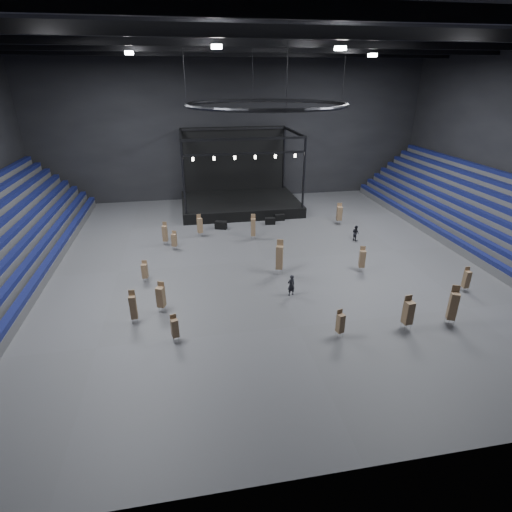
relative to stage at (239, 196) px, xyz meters
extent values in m
plane|color=#414143|center=(0.00, -16.24, -1.45)|extent=(50.00, 50.00, 0.00)
cube|color=black|center=(0.00, -16.24, 16.55)|extent=(50.00, 42.00, 0.20)
cube|color=black|center=(0.00, 4.76, 7.55)|extent=(50.00, 0.20, 18.00)
cube|color=black|center=(0.00, -37.24, 7.55)|extent=(50.00, 0.20, 18.00)
cube|color=#464648|center=(-21.40, -16.24, -1.08)|extent=(7.20, 40.00, 0.75)
cube|color=#0E113E|center=(-18.12, -16.24, -0.50)|extent=(0.59, 40.00, 0.40)
cube|color=#0E113E|center=(-19.02, -16.24, 0.25)|extent=(0.59, 40.00, 0.40)
cube|color=#0E113E|center=(-19.91, -16.24, 1.00)|extent=(0.59, 40.00, 0.40)
cube|color=#0E113E|center=(-20.82, -16.24, 1.75)|extent=(0.59, 40.00, 0.40)
cube|color=#464648|center=(21.40, -16.24, -1.08)|extent=(7.20, 40.00, 0.75)
cube|color=#0E113E|center=(18.12, -16.24, -0.50)|extent=(0.59, 40.00, 0.40)
cube|color=#464648|center=(21.85, -16.24, -0.70)|extent=(6.30, 40.00, 1.50)
cube|color=#0E113E|center=(19.02, -16.24, 0.25)|extent=(0.59, 40.00, 0.40)
cube|color=#464648|center=(22.30, -16.24, -0.33)|extent=(5.40, 40.00, 2.25)
cube|color=#0E113E|center=(19.91, -16.24, 1.00)|extent=(0.59, 40.00, 0.40)
cube|color=#464648|center=(22.75, -16.24, 0.05)|extent=(4.50, 40.00, 3.00)
cube|color=#0E113E|center=(20.82, -16.24, 1.75)|extent=(0.59, 40.00, 0.40)
cube|color=#464648|center=(23.20, -16.24, 0.42)|extent=(3.60, 40.00, 3.75)
cube|color=#0E113E|center=(21.71, -16.24, 2.50)|extent=(0.59, 40.00, 0.40)
cube|color=#464648|center=(23.65, -16.24, 0.80)|extent=(2.70, 40.00, 4.50)
cube|color=#0E113E|center=(22.61, -16.24, 3.25)|extent=(0.59, 40.00, 0.40)
cube|color=#464648|center=(24.10, -16.24, 1.17)|extent=(1.80, 40.00, 5.25)
cube|color=black|center=(0.00, -0.74, -0.85)|extent=(14.00, 10.00, 1.20)
cube|color=black|center=(0.00, 4.06, 3.75)|extent=(13.30, 0.30, 8.00)
cylinder|color=black|center=(-6.60, -5.34, 3.65)|extent=(0.24, 0.24, 7.80)
cylinder|color=black|center=(-6.60, 3.86, 3.65)|extent=(0.24, 0.24, 7.80)
cylinder|color=black|center=(6.60, -5.34, 3.65)|extent=(0.24, 0.24, 7.80)
cylinder|color=black|center=(6.60, 3.86, 3.65)|extent=(0.24, 0.24, 7.80)
cube|color=black|center=(0.00, -5.34, 7.55)|extent=(13.40, 0.25, 0.25)
cube|color=black|center=(0.00, 3.86, 7.55)|extent=(13.40, 0.25, 0.25)
cube|color=black|center=(0.00, -5.34, 6.05)|extent=(13.40, 0.20, 0.20)
cylinder|color=white|center=(-5.50, -5.34, 5.65)|extent=(0.24, 0.24, 0.35)
cylinder|color=white|center=(-3.30, -5.34, 5.65)|extent=(0.24, 0.24, 0.35)
cylinder|color=white|center=(-1.10, -5.34, 5.65)|extent=(0.24, 0.24, 0.35)
cylinder|color=white|center=(1.10, -5.34, 5.65)|extent=(0.24, 0.24, 0.35)
cylinder|color=white|center=(3.30, -5.34, 5.65)|extent=(0.24, 0.24, 0.35)
cylinder|color=white|center=(5.50, -5.34, 5.65)|extent=(0.24, 0.24, 0.35)
torus|color=black|center=(0.00, -16.24, 11.55)|extent=(12.30, 12.30, 0.30)
cylinder|color=black|center=(6.00, -16.24, 14.05)|extent=(0.04, 0.04, 5.00)
cylinder|color=black|center=(0.00, -10.24, 14.05)|extent=(0.04, 0.04, 5.00)
cylinder|color=black|center=(-6.00, -16.24, 14.05)|extent=(0.04, 0.04, 5.00)
cylinder|color=black|center=(0.00, -22.24, 14.05)|extent=(0.04, 0.04, 5.00)
cube|color=black|center=(0.00, -31.24, 15.75)|extent=(49.00, 0.35, 0.70)
cube|color=black|center=(0.00, -23.24, 15.75)|extent=(49.00, 0.35, 0.70)
cube|color=black|center=(0.00, -16.24, 15.75)|extent=(49.00, 0.35, 0.70)
cube|color=black|center=(0.00, -9.24, 15.75)|extent=(49.00, 0.35, 0.70)
cube|color=black|center=(0.00, -1.24, 15.75)|extent=(49.00, 0.35, 0.70)
cube|color=white|center=(-10.00, -12.24, 15.15)|extent=(0.60, 0.60, 0.25)
cube|color=white|center=(10.00, -12.24, 15.15)|extent=(0.60, 0.60, 0.25)
cube|color=white|center=(-4.00, -20.24, 15.15)|extent=(0.60, 0.60, 0.25)
cube|color=white|center=(4.00, -20.24, 15.15)|extent=(0.60, 0.60, 0.25)
cube|color=black|center=(-3.03, -7.46, -1.03)|extent=(1.39, 1.03, 0.83)
cube|color=black|center=(2.47, -6.98, -1.09)|extent=(1.13, 0.63, 0.73)
cube|color=black|center=(3.82, -5.91, -1.09)|extent=(1.08, 0.54, 0.72)
cylinder|color=silver|center=(9.76, -8.45, -1.22)|extent=(0.03, 0.03, 0.46)
cylinder|color=silver|center=(9.76, -8.02, -1.22)|extent=(0.03, 0.03, 0.46)
cylinder|color=silver|center=(10.19, -8.45, -1.22)|extent=(0.03, 0.03, 0.46)
cylinder|color=silver|center=(10.19, -8.02, -1.22)|extent=(0.03, 0.03, 0.46)
cube|color=#806146|center=(9.98, -8.24, -0.24)|extent=(0.63, 0.63, 1.51)
cube|color=#806146|center=(10.01, -8.01, 0.46)|extent=(0.53, 0.15, 0.83)
cylinder|color=silver|center=(-10.32, -18.64, -1.27)|extent=(0.03, 0.03, 0.36)
cylinder|color=silver|center=(-10.32, -18.30, -1.27)|extent=(0.03, 0.03, 0.36)
cylinder|color=silver|center=(-9.98, -18.64, -1.27)|extent=(0.03, 0.03, 0.36)
cylinder|color=silver|center=(-9.98, -18.30, -1.27)|extent=(0.03, 0.03, 0.36)
cube|color=#806146|center=(-10.15, -18.47, -0.51)|extent=(0.50, 0.50, 1.17)
cube|color=#806146|center=(-10.12, -18.30, 0.02)|extent=(0.41, 0.13, 0.64)
cylinder|color=silver|center=(2.16, -28.40, -1.28)|extent=(0.03, 0.03, 0.34)
cylinder|color=silver|center=(2.16, -28.07, -1.28)|extent=(0.03, 0.03, 0.34)
cylinder|color=silver|center=(2.49, -28.40, -1.28)|extent=(0.03, 0.03, 0.34)
cylinder|color=silver|center=(2.49, -28.07, -1.28)|extent=(0.03, 0.03, 0.34)
cube|color=#806146|center=(2.32, -28.24, -0.48)|extent=(0.51, 0.51, 1.25)
cube|color=#806146|center=(2.28, -28.07, 0.09)|extent=(0.39, 0.16, 0.69)
cylinder|color=silver|center=(-8.93, -23.42, -1.24)|extent=(0.03, 0.03, 0.42)
cylinder|color=silver|center=(-8.93, -23.03, -1.24)|extent=(0.03, 0.03, 0.42)
cylinder|color=silver|center=(-8.53, -23.42, -1.24)|extent=(0.03, 0.03, 0.42)
cylinder|color=silver|center=(-8.53, -23.03, -1.24)|extent=(0.03, 0.03, 0.42)
cube|color=#806146|center=(-8.73, -23.23, -0.30)|extent=(0.65, 0.65, 1.46)
cube|color=#806146|center=(-8.65, -23.03, 0.38)|extent=(0.47, 0.24, 0.80)
cylinder|color=silver|center=(-8.07, -12.47, -1.27)|extent=(0.03, 0.03, 0.36)
cylinder|color=silver|center=(-8.07, -12.12, -1.27)|extent=(0.03, 0.03, 0.36)
cylinder|color=silver|center=(-7.72, -12.47, -1.27)|extent=(0.03, 0.03, 0.36)
cylinder|color=silver|center=(-7.72, -12.12, -1.27)|extent=(0.03, 0.03, 0.36)
cube|color=#806146|center=(-7.90, -12.29, -0.49)|extent=(0.55, 0.55, 1.19)
cube|color=#806146|center=(-7.84, -12.12, 0.05)|extent=(0.42, 0.18, 0.65)
cylinder|color=silver|center=(-5.50, -9.40, -1.26)|extent=(0.03, 0.03, 0.38)
cylinder|color=silver|center=(-5.50, -9.04, -1.26)|extent=(0.03, 0.03, 0.38)
cylinder|color=silver|center=(-5.15, -9.40, -1.26)|extent=(0.03, 0.03, 0.38)
cylinder|color=silver|center=(-5.15, -9.04, -1.26)|extent=(0.03, 0.03, 0.38)
cube|color=#806146|center=(-5.32, -9.22, -0.30)|extent=(0.59, 0.59, 1.54)
cube|color=#806146|center=(-5.39, -9.04, 0.42)|extent=(0.43, 0.21, 0.85)
cylinder|color=silver|center=(6.64, -28.45, -1.23)|extent=(0.03, 0.03, 0.45)
cylinder|color=silver|center=(6.64, -28.02, -1.23)|extent=(0.03, 0.03, 0.45)
cylinder|color=silver|center=(7.06, -28.45, -1.23)|extent=(0.03, 0.03, 0.45)
cylinder|color=silver|center=(7.06, -28.02, -1.23)|extent=(0.03, 0.03, 0.45)
cube|color=#806146|center=(6.85, -28.24, -0.23)|extent=(0.59, 0.59, 1.56)
cube|color=#806146|center=(6.83, -28.01, 0.50)|extent=(0.52, 0.12, 0.86)
cylinder|color=silver|center=(-8.93, -11.03, -1.27)|extent=(0.03, 0.03, 0.35)
cylinder|color=silver|center=(-8.93, -10.69, -1.27)|extent=(0.03, 0.03, 0.35)
cylinder|color=silver|center=(-8.60, -11.03, -1.27)|extent=(0.03, 0.03, 0.35)
cylinder|color=silver|center=(-8.60, -10.69, -1.27)|extent=(0.03, 0.03, 0.35)
cube|color=#806146|center=(-8.77, -10.86, -0.33)|extent=(0.53, 0.53, 1.54)
cube|color=#806146|center=(-8.71, -10.69, 0.40)|extent=(0.40, 0.18, 0.85)
cylinder|color=silver|center=(13.63, -24.62, -1.28)|extent=(0.03, 0.03, 0.34)
cylinder|color=silver|center=(13.63, -24.30, -1.28)|extent=(0.03, 0.03, 0.34)
cylinder|color=silver|center=(13.95, -24.62, -1.28)|extent=(0.03, 0.03, 0.34)
cylinder|color=silver|center=(13.95, -24.30, -1.28)|extent=(0.03, 0.03, 0.34)
cube|color=#806146|center=(13.79, -24.46, -0.44)|extent=(0.42, 0.42, 1.34)
cube|color=#806146|center=(13.79, -24.29, 0.18)|extent=(0.40, 0.06, 0.74)
cylinder|color=silver|center=(0.42, -19.19, -1.22)|extent=(0.03, 0.03, 0.46)
cylinder|color=silver|center=(0.42, -18.75, -1.22)|extent=(0.03, 0.03, 0.46)
cylinder|color=silver|center=(0.86, -19.19, -1.22)|extent=(0.03, 0.03, 0.46)
cylinder|color=silver|center=(0.86, -18.75, -1.22)|extent=(0.03, 0.03, 0.46)
cube|color=#806146|center=(0.64, -18.97, 0.00)|extent=(0.70, 0.70, 1.99)
cube|color=#806146|center=(0.72, -18.76, 0.95)|extent=(0.51, 0.25, 1.10)
cylinder|color=silver|center=(9.77, -28.44, -1.24)|extent=(0.03, 0.03, 0.42)
cylinder|color=silver|center=(9.77, -28.04, -1.24)|extent=(0.03, 0.03, 0.42)
cylinder|color=silver|center=(10.17, -28.44, -1.24)|extent=(0.03, 0.03, 0.42)
cylinder|color=silver|center=(10.17, -28.04, -1.24)|extent=(0.03, 0.03, 0.42)
cube|color=#806146|center=(9.97, -28.24, -0.08)|extent=(0.67, 0.67, 1.90)
cube|color=#806146|center=(10.06, -28.04, 0.82)|extent=(0.47, 0.26, 1.04)
cylinder|color=silver|center=(-7.96, -27.04, -1.28)|extent=(0.03, 0.03, 0.35)
cylinder|color=silver|center=(-7.96, -26.71, -1.28)|extent=(0.03, 0.03, 0.35)
cylinder|color=silver|center=(-7.63, -27.04, -1.28)|extent=(0.03, 0.03, 0.35)
cylinder|color=silver|center=(-7.63, -26.71, -1.28)|extent=(0.03, 0.03, 0.35)
cube|color=#806146|center=(-7.79, -26.87, -0.50)|extent=(0.51, 0.51, 1.20)
cube|color=#806146|center=(-7.84, -26.71, 0.05)|extent=(0.40, 0.16, 0.66)
cylinder|color=silver|center=(7.34, -19.94, -1.26)|extent=(0.03, 0.03, 0.39)
cylinder|color=silver|center=(7.34, -19.58, -1.26)|extent=(0.03, 0.03, 0.39)
cylinder|color=silver|center=(7.71, -19.94, -1.26)|extent=(0.03, 0.03, 0.39)
cylinder|color=silver|center=(7.71, -19.58, -1.26)|extent=(0.03, 0.03, 0.39)
cube|color=#806146|center=(7.52, -19.76, -0.34)|extent=(0.55, 0.55, 1.45)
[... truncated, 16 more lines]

